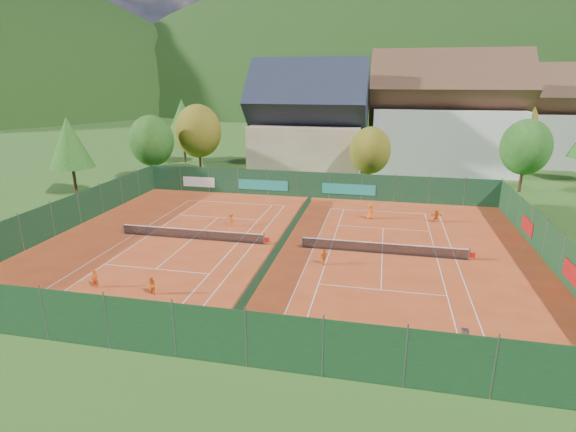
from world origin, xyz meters
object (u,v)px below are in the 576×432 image
Objects in this scene: hotel_block_a at (444,120)px; player_right_far_a at (370,211)px; hotel_block_b at (532,122)px; player_left_near at (95,279)px; ball_hopper at (465,332)px; chalet at (308,126)px; player_left_mid at (152,286)px; player_right_far_b at (436,216)px; player_left_far at (231,220)px; player_right_near at (324,257)px.

hotel_block_a is 14.26× the size of player_right_far_a.
hotel_block_b is 67.68m from player_left_near.
hotel_block_b is 58.63m from ball_hopper.
player_right_far_a is (9.71, -20.93, -5.87)m from chalet.
hotel_block_a reaches higher than player_left_mid.
hotel_block_b reaches higher than player_right_far_b.
player_right_far_b is at bearing -152.26° from player_left_far.
ball_hopper is 0.65× the size of player_right_near.
hotel_block_a is 53.44m from player_left_near.
hotel_block_b is 53.94m from player_left_far.
hotel_block_b is at bearing -123.60° from player_right_far_b.
hotel_block_a reaches higher than player_left_far.
hotel_block_a reaches higher than player_right_near.
player_right_far_b is at bearing -96.63° from hotel_block_a.
chalet is at bearing -59.78° from player_right_far_b.
ball_hopper is 0.63× the size of player_right_far_b.
chalet is 20.25× the size of ball_hopper.
hotel_block_b is 11.41× the size of player_right_far_a.
hotel_block_b is at bearing 22.99° from chalet.
player_right_far_a is at bearing 40.22° from player_left_near.
player_left_near is 0.83× the size of player_right_far_a.
hotel_block_a is 27.00× the size of ball_hopper.
hotel_block_a is 29.25m from player_right_far_a.
player_left_near is at bearing -100.48° from chalet.
player_right_far_a is at bearing -146.30° from player_left_far.
chalet reaches higher than player_right_far_b.
player_left_far reaches higher than ball_hopper.
player_right_near is 0.82× the size of player_right_far_a.
player_left_mid is (-3.25, -40.16, -5.99)m from chalet.
player_left_far is (-35.85, -39.86, -5.99)m from hotel_block_b.
hotel_block_a reaches higher than ball_hopper.
player_left_near is (-7.39, -39.97, -6.00)m from chalet.
ball_hopper is 0.63× the size of player_left_far.
player_right_far_a reaches higher than ball_hopper.
player_left_near is 0.99× the size of player_right_far_b.
hotel_block_a is 17.06× the size of player_left_mid.
player_left_near reaches higher than player_right_near.
player_right_near is at bearing 46.34° from player_right_far_b.
hotel_block_b is 54.23m from player_right_near.
chalet is 44.73m from ball_hopper.
player_right_far_a reaches higher than player_left_mid.
player_left_far is (0.40, 14.30, 0.00)m from player_left_mid.
hotel_block_a reaches higher than chalet.
hotel_block_a is 41.50m from player_right_near.
player_left_near is 4.15m from player_left_mid.
chalet is 12.78× the size of player_left_far.
player_right_far_b is at bearing 88.47° from ball_hopper.
ball_hopper is at bearing 91.22° from player_right_far_a.
chalet is 23.81m from player_right_far_a.
player_left_far is 0.99× the size of player_right_far_b.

